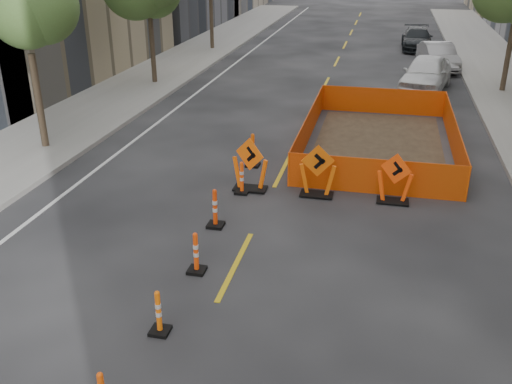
% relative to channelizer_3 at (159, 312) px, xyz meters
% --- Properties ---
extents(sidewalk_left, '(4.00, 90.00, 0.15)m').
position_rel_channelizer_3_xyz_m(sidewalk_left, '(-8.24, 10.64, -0.38)').
color(sidewalk_left, gray).
rests_on(sidewalk_left, ground).
extents(tree_l_b, '(2.80, 2.80, 5.95)m').
position_rel_channelizer_3_xyz_m(tree_l_b, '(-7.64, 8.64, 4.07)').
color(tree_l_b, '#382B1E').
rests_on(tree_l_b, ground).
extents(channelizer_3, '(0.36, 0.36, 0.91)m').
position_rel_channelizer_3_xyz_m(channelizer_3, '(0.00, 0.00, 0.00)').
color(channelizer_3, '#FF670A').
rests_on(channelizer_3, ground).
extents(channelizer_4, '(0.38, 0.38, 0.97)m').
position_rel_channelizer_3_xyz_m(channelizer_4, '(0.00, 2.18, 0.03)').
color(channelizer_4, '#FB440A').
rests_on(channelizer_4, ground).
extents(channelizer_5, '(0.41, 0.41, 1.04)m').
position_rel_channelizer_3_xyz_m(channelizer_5, '(-0.21, 4.35, 0.06)').
color(channelizer_5, red).
rests_on(channelizer_5, ground).
extents(channelizer_6, '(0.38, 0.38, 0.97)m').
position_rel_channelizer_3_xyz_m(channelizer_6, '(-0.07, 6.53, 0.03)').
color(channelizer_6, '#FF490A').
rests_on(channelizer_6, ground).
extents(channelizer_7, '(0.43, 0.43, 1.09)m').
position_rel_channelizer_3_xyz_m(channelizer_7, '(-0.25, 8.71, 0.09)').
color(channelizer_7, '#E05109').
rests_on(channelizer_7, ground).
extents(chevron_sign_left, '(1.24, 1.03, 1.61)m').
position_rel_channelizer_3_xyz_m(chevron_sign_left, '(0.11, 6.81, 0.35)').
color(chevron_sign_left, '#FF5F0A').
rests_on(chevron_sign_left, ground).
extents(chevron_sign_center, '(1.14, 0.83, 1.55)m').
position_rel_channelizer_3_xyz_m(chevron_sign_center, '(2.06, 6.82, 0.32)').
color(chevron_sign_center, '#E35909').
rests_on(chevron_sign_center, ground).
extents(chevron_sign_right, '(1.13, 0.93, 1.46)m').
position_rel_channelizer_3_xyz_m(chevron_sign_right, '(4.18, 6.84, 0.27)').
color(chevron_sign_right, '#FF460A').
rests_on(chevron_sign_right, ground).
extents(safety_fence, '(5.03, 8.54, 1.07)m').
position_rel_channelizer_3_xyz_m(safety_fence, '(3.65, 11.60, 0.08)').
color(safety_fence, '#DC400B').
rests_on(safety_fence, ground).
extents(parked_car_near, '(2.94, 5.20, 1.67)m').
position_rel_channelizer_3_xyz_m(parked_car_near, '(5.58, 20.31, 0.38)').
color(parked_car_near, silver).
rests_on(parked_car_near, ground).
extents(parked_car_mid, '(2.29, 4.60, 1.45)m').
position_rel_channelizer_3_xyz_m(parked_car_mid, '(6.46, 25.56, 0.27)').
color(parked_car_mid, '#959499').
rests_on(parked_car_mid, ground).
extents(parked_car_far, '(1.96, 4.74, 1.37)m').
position_rel_channelizer_3_xyz_m(parked_car_far, '(5.51, 31.93, 0.23)').
color(parked_car_far, black).
rests_on(parked_car_far, ground).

